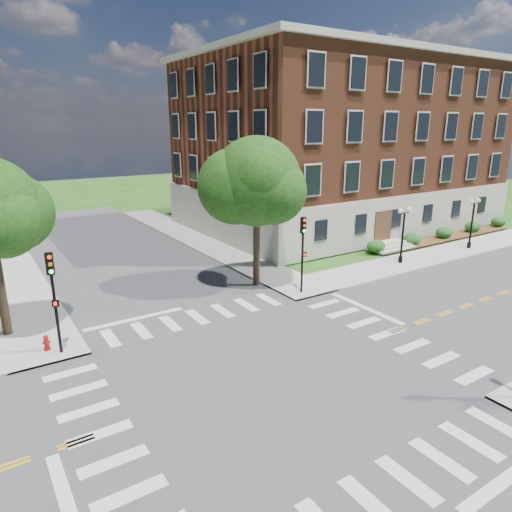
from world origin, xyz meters
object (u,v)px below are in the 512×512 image
traffic_signal_ne (303,245)px  fire_hydrant (47,343)px  twin_lamp_west (403,232)px  traffic_signal_nw (53,290)px  twin_lamp_east (472,220)px

traffic_signal_ne → fire_hydrant: size_ratio=6.40×
traffic_signal_ne → twin_lamp_west: size_ratio=1.13×
traffic_signal_nw → twin_lamp_west: bearing=2.4°
traffic_signal_ne → twin_lamp_west: bearing=5.0°
twin_lamp_west → twin_lamp_east: size_ratio=1.00×
traffic_signal_nw → twin_lamp_west: size_ratio=1.13×
twin_lamp_west → fire_hydrant: size_ratio=5.64×
traffic_signal_nw → twin_lamp_west: traffic_signal_nw is taller
traffic_signal_ne → traffic_signal_nw: same height
twin_lamp_east → fire_hydrant: size_ratio=5.64×
traffic_signal_ne → twin_lamp_east: 18.70m
traffic_signal_nw → fire_hydrant: (-0.50, 0.62, -2.72)m
traffic_signal_nw → fire_hydrant: traffic_signal_nw is taller
twin_lamp_east → fire_hydrant: 33.55m
twin_lamp_west → fire_hydrant: (-25.13, -0.41, -2.06)m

